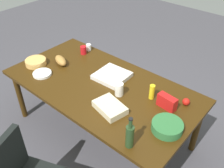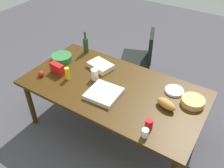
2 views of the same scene
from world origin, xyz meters
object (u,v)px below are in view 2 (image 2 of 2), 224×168
salad_bowl (62,58)px  red_solo_cup (149,124)px  paper_cup (145,133)px  apple_red (41,74)px  sheet_cake (101,66)px  mayo_jar (95,74)px  chip_bag_red (57,69)px  wine_bottle (86,45)px  conference_table (113,91)px  mustard_bottle (67,74)px  chip_bowl (193,101)px  pizza_box (104,93)px  bread_loaf (166,104)px  paper_plate_stack (174,91)px  office_chair (139,63)px

salad_bowl → red_solo_cup: size_ratio=2.59×
paper_cup → apple_red: bearing=173.9°
sheet_cake → apple_red: (-0.53, -0.56, 0.00)m
mayo_jar → chip_bag_red: bearing=-162.7°
wine_bottle → red_solo_cup: 1.66m
conference_table → mustard_bottle: (-0.57, -0.17, 0.15)m
conference_table → red_solo_cup: bearing=-29.1°
sheet_cake → chip_bowl: (1.27, -0.03, -0.00)m
pizza_box → conference_table: bearing=85.3°
conference_table → pizza_box: (-0.01, -0.19, 0.09)m
pizza_box → bread_loaf: 0.72m
paper_plate_stack → chip_bag_red: (-1.43, -0.45, 0.05)m
wine_bottle → red_solo_cup: wine_bottle is taller
pizza_box → mustard_bottle: (-0.56, 0.02, 0.06)m
paper_cup → pizza_box: (-0.67, 0.29, -0.02)m
paper_cup → salad_bowl: size_ratio=0.32×
chip_bag_red → paper_cup: chip_bag_red is taller
wine_bottle → paper_cup: bearing=-33.7°
office_chair → bread_loaf: size_ratio=3.88×
paper_cup → salad_bowl: 1.70m
office_chair → chip_bowl: 1.55m
paper_plate_stack → chip_bowl: 0.26m
pizza_box → red_solo_cup: (0.66, -0.18, 0.03)m
conference_table → wine_bottle: wine_bottle is taller
paper_plate_stack → red_solo_cup: red_solo_cup is taller
office_chair → chip_bowl: office_chair is taller
chip_bowl → apple_red: apple_red is taller
paper_plate_stack → wine_bottle: wine_bottle is taller
mayo_jar → mustard_bottle: size_ratio=0.89×
apple_red → red_solo_cup: bearing=-1.9°
pizza_box → office_chair: bearing=96.7°
mayo_jar → chip_bowl: bearing=10.1°
salad_bowl → apple_red: bearing=-85.5°
wine_bottle → mustard_bottle: bearing=-72.3°
pizza_box → wine_bottle: wine_bottle is taller
apple_red → paper_plate_stack: bearing=21.8°
mayo_jar → wine_bottle: bearing=136.5°
sheet_cake → mustard_bottle: 0.48m
mayo_jar → bread_loaf: 0.96m
mustard_bottle → red_solo_cup: (1.22, -0.19, -0.03)m
red_solo_cup → mayo_jar: bearing=158.2°
wine_bottle → red_solo_cup: bearing=-30.7°
conference_table → pizza_box: bearing=-92.2°
office_chair → mayo_jar: 1.26m
paper_cup → sheet_cake: bearing=144.5°
chip_bowl → sheet_cake: bearing=178.5°
red_solo_cup → apple_red: red_solo_cup is taller
chip_bag_red → chip_bowl: chip_bag_red is taller
paper_cup → apple_red: 1.57m
paper_cup → bread_loaf: bread_loaf is taller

